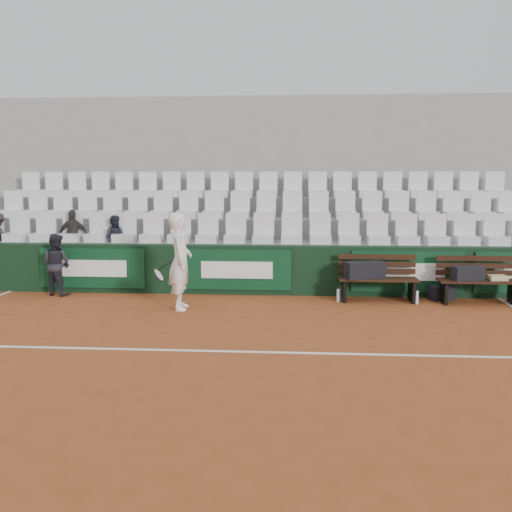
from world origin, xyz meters
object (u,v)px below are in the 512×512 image
(bench_left, at_px, (378,290))
(sports_bag_ground, at_px, (441,293))
(bench_right, at_px, (478,292))
(ball_kid, at_px, (56,264))
(water_bottle_far, at_px, (417,298))
(spectator_b, at_px, (73,215))
(spectator_c, at_px, (114,218))
(water_bottle_near, at_px, (338,295))
(sports_bag_right, at_px, (468,273))
(sports_bag_left, at_px, (365,270))
(tennis_player, at_px, (180,261))

(bench_left, bearing_deg, sports_bag_ground, 9.41)
(bench_right, height_order, sports_bag_ground, bench_right)
(ball_kid, bearing_deg, water_bottle_far, -163.65)
(spectator_b, distance_m, spectator_c, 0.91)
(sports_bag_ground, distance_m, water_bottle_near, 2.05)
(bench_left, xyz_separation_m, sports_bag_ground, (1.26, 0.21, -0.08))
(sports_bag_right, xyz_separation_m, sports_bag_ground, (-0.39, 0.32, -0.44))
(bench_right, distance_m, sports_bag_right, 0.42)
(sports_bag_ground, relative_size, ball_kid, 0.37)
(bench_right, distance_m, water_bottle_far, 1.19)
(ball_kid, relative_size, spectator_b, 1.11)
(sports_bag_left, height_order, sports_bag_right, sports_bag_left)
(bench_left, distance_m, sports_bag_right, 1.69)
(sports_bag_ground, bearing_deg, sports_bag_right, -39.41)
(sports_bag_left, bearing_deg, bench_right, -1.55)
(bench_right, bearing_deg, sports_bag_left, 178.45)
(sports_bag_left, height_order, sports_bag_ground, sports_bag_left)
(water_bottle_near, bearing_deg, bench_right, 0.88)
(bench_right, xyz_separation_m, water_bottle_far, (-1.17, -0.14, -0.10))
(tennis_player, distance_m, spectator_c, 2.78)
(tennis_player, bearing_deg, water_bottle_far, 9.16)
(sports_bag_right, relative_size, spectator_c, 0.55)
(sports_bag_left, distance_m, tennis_player, 3.53)
(sports_bag_right, relative_size, sports_bag_ground, 1.22)
(tennis_player, relative_size, ball_kid, 1.40)
(spectator_b, bearing_deg, sports_bag_right, 161.99)
(water_bottle_far, distance_m, ball_kid, 7.15)
(sports_bag_right, relative_size, tennis_player, 0.32)
(water_bottle_near, xyz_separation_m, spectator_b, (-5.65, 1.18, 1.44))
(bench_right, bearing_deg, sports_bag_ground, 154.66)
(bench_right, distance_m, sports_bag_ground, 0.68)
(water_bottle_far, distance_m, spectator_c, 6.49)
(water_bottle_far, height_order, spectator_c, spectator_c)
(bench_left, relative_size, sports_bag_ground, 3.22)
(bench_left, relative_size, spectator_b, 1.32)
(ball_kid, relative_size, spectator_c, 1.23)
(bench_right, height_order, spectator_c, spectator_c)
(ball_kid, bearing_deg, tennis_player, 178.25)
(water_bottle_far, bearing_deg, bench_right, 6.84)
(ball_kid, bearing_deg, bench_right, -162.28)
(sports_bag_right, relative_size, water_bottle_far, 2.26)
(sports_bag_ground, height_order, water_bottle_far, sports_bag_ground)
(sports_bag_left, bearing_deg, tennis_player, -165.15)
(bench_left, height_order, spectator_b, spectator_b)
(bench_right, distance_m, water_bottle_near, 2.64)
(bench_right, height_order, ball_kid, ball_kid)
(water_bottle_far, relative_size, ball_kid, 0.20)
(sports_bag_left, xyz_separation_m, sports_bag_right, (1.92, -0.09, -0.03))
(spectator_c, bearing_deg, tennis_player, 131.47)
(spectator_b, relative_size, spectator_c, 1.11)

